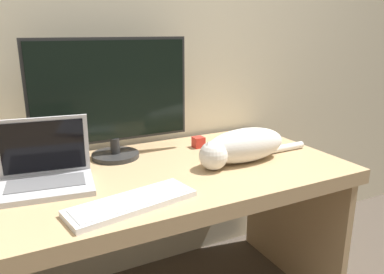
# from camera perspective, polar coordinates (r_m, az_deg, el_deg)

# --- Properties ---
(wall_back) EXTENTS (6.40, 0.06, 2.60)m
(wall_back) POSITION_cam_1_polar(r_m,az_deg,el_deg) (1.81, -12.51, 17.15)
(wall_back) COLOR beige
(wall_back) RESTS_ON ground_plane
(desk) EXTENTS (1.62, 0.76, 0.71)m
(desk) POSITION_cam_1_polar(r_m,az_deg,el_deg) (1.55, -6.48, -10.17)
(desk) COLOR tan
(desk) RESTS_ON ground_plane
(monitor) EXTENTS (0.68, 0.21, 0.51)m
(monitor) POSITION_cam_1_polar(r_m,az_deg,el_deg) (1.62, -12.10, 5.90)
(monitor) COLOR #282828
(monitor) RESTS_ON desk
(laptop) EXTENTS (0.35, 0.27, 0.24)m
(laptop) POSITION_cam_1_polar(r_m,az_deg,el_deg) (1.44, -21.46, -5.23)
(laptop) COLOR #B7B7BC
(laptop) RESTS_ON desk
(external_keyboard) EXTENTS (0.44, 0.21, 0.02)m
(external_keyboard) POSITION_cam_1_polar(r_m,az_deg,el_deg) (1.23, -9.18, -9.87)
(external_keyboard) COLOR white
(external_keyboard) RESTS_ON desk
(cat) EXTENTS (0.58, 0.16, 0.14)m
(cat) POSITION_cam_1_polar(r_m,az_deg,el_deg) (1.59, 7.61, -1.31)
(cat) COLOR silver
(cat) RESTS_ON desk
(small_toy) EXTENTS (0.05, 0.05, 0.05)m
(small_toy) POSITION_cam_1_polar(r_m,az_deg,el_deg) (1.79, 0.99, -0.78)
(small_toy) COLOR red
(small_toy) RESTS_ON desk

